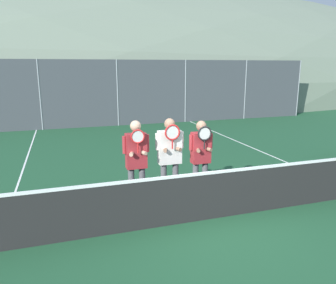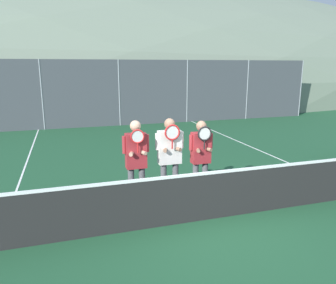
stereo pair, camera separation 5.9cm
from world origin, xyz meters
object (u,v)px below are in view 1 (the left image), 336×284
at_px(player_leftmost, 136,158).
at_px(player_center_left, 170,153).
at_px(player_center_right, 201,154).
at_px(car_right_of_center, 237,97).
at_px(car_left_of_center, 79,100).
at_px(car_center, 162,100).

height_order(player_leftmost, player_center_left, player_leftmost).
xyz_separation_m(player_center_right, car_right_of_center, (8.41, 13.11, -0.14)).
xyz_separation_m(player_leftmost, player_center_left, (0.75, 0.10, 0.02)).
xyz_separation_m(player_center_right, car_left_of_center, (-1.83, 13.61, -0.12)).
distance_m(player_center_left, player_center_right, 0.70).
bearing_deg(player_center_right, car_left_of_center, 97.65).
relative_size(car_left_of_center, car_right_of_center, 0.89).
bearing_deg(player_leftmost, car_right_of_center, 53.20).
relative_size(player_leftmost, car_center, 0.45).
height_order(player_leftmost, car_left_of_center, player_leftmost).
height_order(player_center_right, car_left_of_center, car_left_of_center).
distance_m(player_leftmost, player_center_right, 1.45).
relative_size(player_leftmost, car_right_of_center, 0.39).
distance_m(player_leftmost, car_left_of_center, 13.67).
bearing_deg(player_center_left, car_right_of_center, 55.13).
bearing_deg(car_center, car_left_of_center, 174.30).
bearing_deg(car_center, player_center_right, -103.52).
bearing_deg(player_center_right, player_center_left, 176.11).
distance_m(player_center_left, car_center, 13.62).
bearing_deg(player_center_right, car_center, 76.48).
height_order(player_leftmost, player_center_right, player_leftmost).
height_order(player_center_left, player_center_right, player_center_left).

